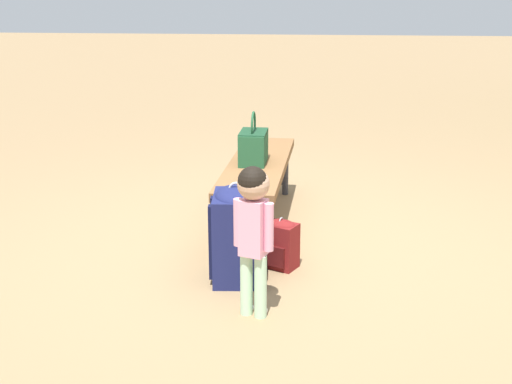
{
  "coord_description": "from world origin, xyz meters",
  "views": [
    {
      "loc": [
        4.13,
        0.28,
        1.66
      ],
      "look_at": [
        0.18,
        -0.11,
        0.45
      ],
      "focal_mm": 47.85,
      "sensor_mm": 36.0,
      "label": 1
    }
  ],
  "objects_px": {
    "child_standing": "(253,219)",
    "backpack_small": "(281,243)",
    "backpack_large": "(237,231)",
    "handbag": "(253,145)",
    "park_bench": "(258,170)"
  },
  "relations": [
    {
      "from": "child_standing",
      "to": "handbag",
      "type": "bearing_deg",
      "value": -174.06
    },
    {
      "from": "backpack_large",
      "to": "backpack_small",
      "type": "xyz_separation_m",
      "value": [
        -0.19,
        0.24,
        -0.13
      ]
    },
    {
      "from": "park_bench",
      "to": "backpack_small",
      "type": "distance_m",
      "value": 0.88
    },
    {
      "from": "child_standing",
      "to": "backpack_small",
      "type": "bearing_deg",
      "value": 171.27
    },
    {
      "from": "handbag",
      "to": "backpack_large",
      "type": "bearing_deg",
      "value": 0.29
    },
    {
      "from": "backpack_large",
      "to": "backpack_small",
      "type": "bearing_deg",
      "value": 128.48
    },
    {
      "from": "child_standing",
      "to": "backpack_small",
      "type": "distance_m",
      "value": 0.76
    },
    {
      "from": "backpack_large",
      "to": "child_standing",
      "type": "bearing_deg",
      "value": 17.65
    },
    {
      "from": "backpack_large",
      "to": "park_bench",
      "type": "bearing_deg",
      "value": 178.69
    },
    {
      "from": "child_standing",
      "to": "park_bench",
      "type": "bearing_deg",
      "value": -175.28
    },
    {
      "from": "handbag",
      "to": "child_standing",
      "type": "bearing_deg",
      "value": 5.94
    },
    {
      "from": "park_bench",
      "to": "backpack_large",
      "type": "bearing_deg",
      "value": -1.31
    },
    {
      "from": "handbag",
      "to": "park_bench",
      "type": "bearing_deg",
      "value": 137.54
    },
    {
      "from": "handbag",
      "to": "child_standing",
      "type": "distance_m",
      "value": 1.45
    },
    {
      "from": "park_bench",
      "to": "backpack_large",
      "type": "xyz_separation_m",
      "value": [
        1.02,
        -0.02,
        -0.1
      ]
    }
  ]
}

